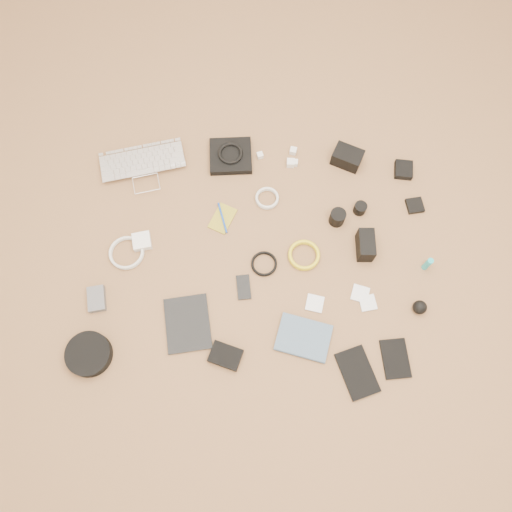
{
  "coord_description": "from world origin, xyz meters",
  "views": [
    {
      "loc": [
        0.01,
        -0.7,
        1.95
      ],
      "look_at": [
        -0.0,
        0.0,
        0.02
      ],
      "focal_mm": 35.0,
      "sensor_mm": 36.0,
      "label": 1
    }
  ],
  "objects_px": {
    "tablet": "(188,324)",
    "paperback": "(299,357)",
    "laptop": "(144,172)",
    "dslr_camera": "(347,157)",
    "phone": "(244,287)",
    "headphone_case": "(89,354)"
  },
  "relations": [
    {
      "from": "headphone_case",
      "to": "paperback",
      "type": "height_order",
      "value": "headphone_case"
    },
    {
      "from": "tablet",
      "to": "laptop",
      "type": "bearing_deg",
      "value": 99.53
    },
    {
      "from": "laptop",
      "to": "dslr_camera",
      "type": "relative_size",
      "value": 2.96
    },
    {
      "from": "laptop",
      "to": "headphone_case",
      "type": "height_order",
      "value": "headphone_case"
    },
    {
      "from": "laptop",
      "to": "headphone_case",
      "type": "relative_size",
      "value": 2.13
    },
    {
      "from": "laptop",
      "to": "dslr_camera",
      "type": "distance_m",
      "value": 0.9
    },
    {
      "from": "phone",
      "to": "paperback",
      "type": "height_order",
      "value": "paperback"
    },
    {
      "from": "phone",
      "to": "paperback",
      "type": "xyz_separation_m",
      "value": [
        0.22,
        -0.28,
        0.01
      ]
    },
    {
      "from": "headphone_case",
      "to": "laptop",
      "type": "bearing_deg",
      "value": 80.6
    },
    {
      "from": "tablet",
      "to": "paperback",
      "type": "relative_size",
      "value": 1.1
    },
    {
      "from": "tablet",
      "to": "paperback",
      "type": "bearing_deg",
      "value": -25.2
    },
    {
      "from": "tablet",
      "to": "dslr_camera",
      "type": "bearing_deg",
      "value": 39.03
    },
    {
      "from": "tablet",
      "to": "headphone_case",
      "type": "height_order",
      "value": "headphone_case"
    },
    {
      "from": "dslr_camera",
      "to": "tablet",
      "type": "height_order",
      "value": "dslr_camera"
    },
    {
      "from": "tablet",
      "to": "paperback",
      "type": "height_order",
      "value": "paperback"
    },
    {
      "from": "laptop",
      "to": "phone",
      "type": "distance_m",
      "value": 0.69
    },
    {
      "from": "tablet",
      "to": "headphone_case",
      "type": "relative_size",
      "value": 1.29
    },
    {
      "from": "dslr_camera",
      "to": "headphone_case",
      "type": "bearing_deg",
      "value": -115.99
    },
    {
      "from": "dslr_camera",
      "to": "paperback",
      "type": "relative_size",
      "value": 0.61
    },
    {
      "from": "laptop",
      "to": "phone",
      "type": "relative_size",
      "value": 3.58
    },
    {
      "from": "headphone_case",
      "to": "tablet",
      "type": "bearing_deg",
      "value": 19.61
    },
    {
      "from": "dslr_camera",
      "to": "phone",
      "type": "relative_size",
      "value": 1.21
    }
  ]
}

